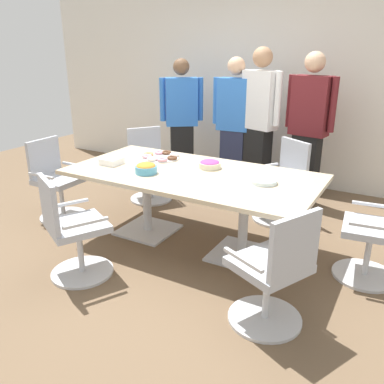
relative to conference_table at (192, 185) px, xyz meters
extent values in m
cube|color=brown|center=(0.00, 0.00, -0.63)|extent=(10.00, 10.00, 0.01)
cube|color=white|center=(0.00, 2.40, 0.77)|extent=(8.00, 0.10, 2.80)
cube|color=#CCB793|center=(0.00, 0.00, 0.10)|extent=(2.40, 1.20, 0.04)
cube|color=silver|center=(-0.55, 0.00, -0.61)|extent=(0.56, 0.56, 0.02)
cylinder|color=silver|center=(-0.55, 0.00, -0.26)|extent=(0.09, 0.09, 0.69)
cube|color=silver|center=(0.55, 0.00, -0.61)|extent=(0.56, 0.56, 0.02)
cylinder|color=silver|center=(0.55, 0.00, -0.26)|extent=(0.09, 0.09, 0.69)
cylinder|color=silver|center=(-1.07, 0.80, -0.61)|extent=(0.76, 0.76, 0.02)
cylinder|color=silver|center=(-1.07, 0.80, -0.40)|extent=(0.05, 0.05, 0.41)
cube|color=#ADB2BC|center=(-1.07, 0.80, -0.17)|extent=(0.64, 0.64, 0.06)
cube|color=#ADB2BC|center=(-1.24, 0.92, 0.07)|extent=(0.29, 0.38, 0.42)
cube|color=silver|center=(-0.92, 1.00, -0.05)|extent=(0.31, 0.24, 0.02)
cube|color=silver|center=(-1.22, 0.60, -0.05)|extent=(0.31, 0.24, 0.02)
cylinder|color=silver|center=(-1.62, -0.19, -0.61)|extent=(0.54, 0.54, 0.02)
cylinder|color=silver|center=(-1.62, -0.19, -0.40)|extent=(0.05, 0.05, 0.41)
cube|color=#ADB2BC|center=(-1.62, -0.19, -0.17)|extent=(0.46, 0.46, 0.06)
cube|color=#ADB2BC|center=(-1.83, -0.19, 0.07)|extent=(0.04, 0.44, 0.42)
cube|color=silver|center=(-1.62, 0.05, -0.05)|extent=(0.37, 0.03, 0.02)
cube|color=silver|center=(-1.62, -0.44, -0.05)|extent=(0.37, 0.03, 0.02)
cylinder|color=silver|center=(-0.55, -0.99, -0.61)|extent=(0.73, 0.73, 0.02)
cylinder|color=silver|center=(-0.55, -0.99, -0.40)|extent=(0.05, 0.05, 0.41)
cube|color=#ADB2BC|center=(-0.55, -0.99, -0.17)|extent=(0.62, 0.62, 0.06)
cube|color=#ADB2BC|center=(-0.65, -1.18, 0.07)|extent=(0.41, 0.24, 0.42)
cube|color=silver|center=(-0.77, -0.88, -0.05)|extent=(0.20, 0.34, 0.02)
cube|color=silver|center=(-0.34, -1.10, -0.05)|extent=(0.20, 0.34, 0.02)
cylinder|color=silver|center=(1.07, -0.80, -0.61)|extent=(0.72, 0.72, 0.02)
cylinder|color=silver|center=(1.07, -0.80, -0.40)|extent=(0.05, 0.05, 0.41)
cube|color=#ADB2BC|center=(1.07, -0.80, -0.17)|extent=(0.61, 0.61, 0.06)
cube|color=#ADB2BC|center=(1.26, -0.89, 0.07)|extent=(0.22, 0.41, 0.42)
cube|color=silver|center=(0.97, -1.02, -0.05)|extent=(0.35, 0.19, 0.02)
cube|color=silver|center=(1.18, -0.58, -0.05)|extent=(0.35, 0.19, 0.02)
cylinder|color=silver|center=(1.62, 0.19, -0.61)|extent=(0.60, 0.60, 0.02)
cylinder|color=silver|center=(1.62, 0.19, -0.40)|extent=(0.05, 0.05, 0.41)
cube|color=#ADB2BC|center=(1.62, 0.19, -0.17)|extent=(0.51, 0.51, 0.06)
cube|color=silver|center=(1.65, -0.05, -0.05)|extent=(0.37, 0.07, 0.02)
cube|color=silver|center=(1.60, 0.43, -0.05)|extent=(0.37, 0.07, 0.02)
cylinder|color=silver|center=(0.55, 0.99, -0.61)|extent=(0.74, 0.74, 0.02)
cylinder|color=silver|center=(0.55, 0.99, -0.40)|extent=(0.05, 0.05, 0.41)
cube|color=#ADB2BC|center=(0.55, 0.99, -0.17)|extent=(0.63, 0.63, 0.06)
cube|color=#ADB2BC|center=(0.66, 1.17, 0.07)|extent=(0.39, 0.26, 0.42)
cube|color=silver|center=(0.76, 0.86, -0.05)|extent=(0.22, 0.33, 0.02)
cube|color=silver|center=(0.34, 1.12, -0.05)|extent=(0.22, 0.33, 0.02)
cube|color=black|center=(-1.13, 1.68, -0.21)|extent=(0.38, 0.35, 0.83)
cube|color=blue|center=(-1.13, 1.68, 0.53)|extent=(0.49, 0.44, 0.65)
sphere|color=brown|center=(-1.13, 1.68, 1.00)|extent=(0.22, 0.22, 0.22)
cylinder|color=blue|center=(-0.91, 1.83, 0.56)|extent=(0.11, 0.11, 0.59)
cylinder|color=blue|center=(-1.34, 1.52, 0.56)|extent=(0.11, 0.11, 0.59)
cube|color=#232842|center=(-0.31, 1.66, -0.20)|extent=(0.33, 0.22, 0.84)
cube|color=blue|center=(-0.31, 1.66, 0.55)|extent=(0.46, 0.25, 0.67)
sphere|color=#DBAD89|center=(-0.31, 1.66, 1.03)|extent=(0.23, 0.23, 0.23)
cylinder|color=blue|center=(-0.04, 1.68, 0.58)|extent=(0.09, 0.09, 0.60)
cylinder|color=blue|center=(-0.57, 1.64, 0.58)|extent=(0.09, 0.09, 0.60)
cube|color=black|center=(0.05, 1.63, -0.17)|extent=(0.37, 0.29, 0.90)
cube|color=white|center=(0.05, 1.63, 0.63)|extent=(0.49, 0.34, 0.71)
sphere|color=tan|center=(0.05, 1.63, 1.14)|extent=(0.24, 0.24, 0.24)
cylinder|color=white|center=(0.30, 1.55, 0.67)|extent=(0.10, 0.10, 0.64)
cylinder|color=white|center=(-0.20, 1.71, 0.67)|extent=(0.10, 0.10, 0.64)
cube|color=black|center=(0.67, 1.67, -0.19)|extent=(0.35, 0.25, 0.88)
cube|color=maroon|center=(0.67, 1.67, 0.60)|extent=(0.47, 0.29, 0.69)
sphere|color=#DBAD89|center=(0.67, 1.67, 1.09)|extent=(0.24, 0.24, 0.24)
cylinder|color=maroon|center=(0.93, 1.62, 0.63)|extent=(0.09, 0.09, 0.62)
cylinder|color=maroon|center=(0.41, 1.71, 0.63)|extent=(0.09, 0.09, 0.62)
cylinder|color=beige|center=(0.08, 0.21, 0.15)|extent=(0.22, 0.22, 0.06)
ellipsoid|color=#9E3D8E|center=(0.08, 0.21, 0.18)|extent=(0.19, 0.19, 0.05)
cylinder|color=#4C9EC6|center=(-0.37, -0.24, 0.16)|extent=(0.21, 0.21, 0.07)
ellipsoid|color=orange|center=(-0.37, -0.24, 0.20)|extent=(0.18, 0.18, 0.07)
cylinder|color=white|center=(-0.54, 0.28, 0.13)|extent=(0.40, 0.40, 0.01)
torus|color=brown|center=(-0.39, 0.27, 0.15)|extent=(0.11, 0.11, 0.03)
torus|color=white|center=(-0.44, 0.39, 0.15)|extent=(0.11, 0.11, 0.03)
torus|color=brown|center=(-0.57, 0.43, 0.15)|extent=(0.11, 0.11, 0.03)
torus|color=pink|center=(-0.65, 0.39, 0.15)|extent=(0.11, 0.11, 0.03)
torus|color=tan|center=(-0.69, 0.26, 0.15)|extent=(0.11, 0.11, 0.03)
torus|color=pink|center=(-0.66, 0.19, 0.15)|extent=(0.11, 0.11, 0.03)
torus|color=white|center=(-0.56, 0.13, 0.15)|extent=(0.11, 0.11, 0.03)
torus|color=pink|center=(-0.45, 0.16, 0.15)|extent=(0.11, 0.11, 0.03)
cylinder|color=white|center=(0.71, 0.04, 0.13)|extent=(0.23, 0.23, 0.01)
cylinder|color=silver|center=(0.71, 0.04, 0.13)|extent=(0.23, 0.23, 0.01)
cylinder|color=white|center=(0.71, 0.04, 0.14)|extent=(0.23, 0.23, 0.01)
cylinder|color=silver|center=(0.71, 0.04, 0.15)|extent=(0.23, 0.23, 0.01)
cylinder|color=white|center=(0.71, 0.04, 0.15)|extent=(0.23, 0.23, 0.01)
cylinder|color=silver|center=(0.71, 0.04, 0.16)|extent=(0.23, 0.23, 0.01)
cube|color=white|center=(-0.85, -0.16, 0.16)|extent=(0.19, 0.19, 0.07)
camera|label=1|loc=(1.81, -3.18, 1.27)|focal=37.40mm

